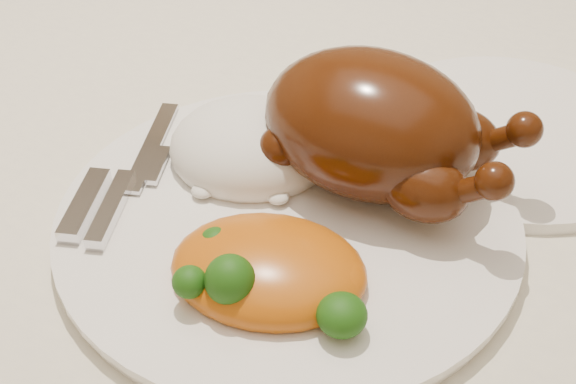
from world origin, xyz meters
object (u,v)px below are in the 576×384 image
at_px(dining_table, 241,178).
at_px(dinner_plate, 288,223).
at_px(side_plate, 510,134).
at_px(roast_chicken, 376,126).

distance_m(dining_table, dinner_plate, 0.22).
height_order(dinner_plate, side_plate, dinner_plate).
bearing_deg(dining_table, side_plate, 6.54).
bearing_deg(roast_chicken, dining_table, 154.23).
relative_size(dinner_plate, roast_chicken, 1.65).
distance_m(side_plate, roast_chicken, 0.14).
xyz_separation_m(dinner_plate, roast_chicken, (0.03, 0.06, 0.05)).
bearing_deg(dinner_plate, roast_chicken, 59.95).
bearing_deg(dinner_plate, side_plate, 58.59).
height_order(dining_table, side_plate, side_plate).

